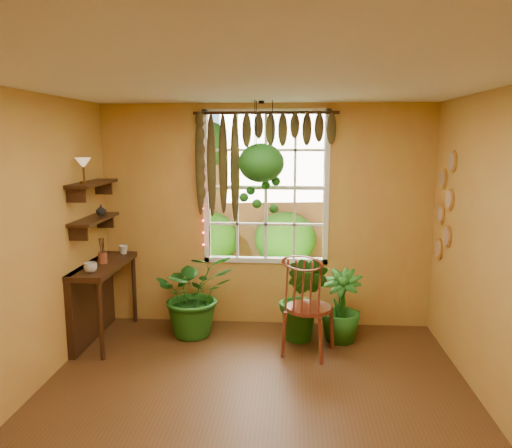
{
  "coord_description": "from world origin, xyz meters",
  "views": [
    {
      "loc": [
        0.32,
        -3.73,
        2.29
      ],
      "look_at": [
        -0.04,
        1.15,
        1.45
      ],
      "focal_mm": 35.0,
      "sensor_mm": 36.0,
      "label": 1
    }
  ],
  "objects": [
    {
      "name": "floor",
      "position": [
        0.0,
        0.0,
        0.0
      ],
      "size": [
        4.5,
        4.5,
        0.0
      ],
      "primitive_type": "plane",
      "color": "#522E17",
      "rests_on": "ground"
    },
    {
      "name": "string_lights",
      "position": [
        -0.76,
        2.19,
        1.75
      ],
      "size": [
        0.03,
        0.03,
        1.54
      ],
      "primitive_type": null,
      "color": "#FF2633",
      "rests_on": "window"
    },
    {
      "name": "potted_plant_right",
      "position": [
        0.89,
        1.74,
        0.41
      ],
      "size": [
        0.61,
        0.61,
        0.83
      ],
      "primitive_type": "imported",
      "rotation": [
        0.0,
        0.0,
        -0.41
      ],
      "color": "#165516",
      "rests_on": "floor"
    },
    {
      "name": "shelf_upper",
      "position": [
        -1.88,
        1.6,
        1.8
      ],
      "size": [
        0.25,
        0.9,
        0.04
      ],
      "primitive_type": "cube",
      "color": "#361F0E",
      "rests_on": "wall_left"
    },
    {
      "name": "window",
      "position": [
        0.0,
        2.28,
        1.7
      ],
      "size": [
        1.52,
        0.1,
        1.86
      ],
      "color": "white",
      "rests_on": "wall_back"
    },
    {
      "name": "potted_plant_left",
      "position": [
        -0.8,
        1.79,
        0.5
      ],
      "size": [
        1.11,
        1.04,
        1.0
      ],
      "primitive_type": "imported",
      "rotation": [
        0.0,
        0.0,
        0.34
      ],
      "color": "#165516",
      "rests_on": "floor"
    },
    {
      "name": "potted_plant_mid",
      "position": [
        0.46,
        1.7,
        0.51
      ],
      "size": [
        0.7,
        0.64,
        1.02
      ],
      "primitive_type": "imported",
      "rotation": [
        0.0,
        0.0,
        -0.43
      ],
      "color": "#165516",
      "rests_on": "floor"
    },
    {
      "name": "valance_vine",
      "position": [
        -0.08,
        2.16,
        2.28
      ],
      "size": [
        1.7,
        0.12,
        1.1
      ],
      "color": "#361F0E",
      "rests_on": "window"
    },
    {
      "name": "cup_a",
      "position": [
        -1.78,
        1.2,
        0.95
      ],
      "size": [
        0.17,
        0.17,
        0.11
      ],
      "primitive_type": "imported",
      "rotation": [
        0.0,
        0.0,
        -0.27
      ],
      "color": "silver",
      "rests_on": "counter_ledge"
    },
    {
      "name": "wall_left",
      "position": [
        -2.0,
        0.0,
        1.35
      ],
      "size": [
        0.0,
        4.5,
        4.5
      ],
      "primitive_type": "plane",
      "rotation": [
        1.57,
        0.0,
        1.57
      ],
      "color": "gold",
      "rests_on": "floor"
    },
    {
      "name": "hanging_basket",
      "position": [
        -0.03,
        1.89,
        1.96
      ],
      "size": [
        0.52,
        0.52,
        1.26
      ],
      "color": "black",
      "rests_on": "ceiling"
    },
    {
      "name": "windsor_chair",
      "position": [
        0.5,
        1.35,
        0.37
      ],
      "size": [
        0.62,
        0.63,
        1.29
      ],
      "rotation": [
        0.0,
        0.0,
        -0.36
      ],
      "color": "brown",
      "rests_on": "floor"
    },
    {
      "name": "wall_plates",
      "position": [
        1.98,
        1.79,
        1.55
      ],
      "size": [
        0.04,
        0.32,
        1.1
      ],
      "primitive_type": null,
      "color": "beige",
      "rests_on": "wall_right"
    },
    {
      "name": "backyard",
      "position": [
        0.24,
        6.87,
        1.28
      ],
      "size": [
        14.0,
        10.0,
        12.0
      ],
      "color": "#275919",
      "rests_on": "ground"
    },
    {
      "name": "shelf_lower",
      "position": [
        -1.88,
        1.6,
        1.4
      ],
      "size": [
        0.25,
        0.9,
        0.04
      ],
      "primitive_type": "cube",
      "color": "#361F0E",
      "rests_on": "wall_left"
    },
    {
      "name": "tiffany_lamp",
      "position": [
        -1.86,
        1.35,
        2.02
      ],
      "size": [
        0.16,
        0.16,
        0.27
      ],
      "color": "brown",
      "rests_on": "shelf_upper"
    },
    {
      "name": "brush_jar",
      "position": [
        -1.8,
        1.59,
        1.04
      ],
      "size": [
        0.1,
        0.1,
        0.37
      ],
      "color": "brown",
      "rests_on": "counter_ledge"
    },
    {
      "name": "counter_ledge",
      "position": [
        -1.91,
        1.6,
        0.55
      ],
      "size": [
        0.4,
        1.2,
        0.9
      ],
      "color": "#361F0E",
      "rests_on": "floor"
    },
    {
      "name": "ceiling",
      "position": [
        0.0,
        0.0,
        2.7
      ],
      "size": [
        4.5,
        4.5,
        0.0
      ],
      "primitive_type": "plane",
      "rotation": [
        3.14,
        0.0,
        0.0
      ],
      "color": "white",
      "rests_on": "wall_back"
    },
    {
      "name": "wall_back",
      "position": [
        0.0,
        2.25,
        1.35
      ],
      "size": [
        4.0,
        0.0,
        4.0
      ],
      "primitive_type": "plane",
      "rotation": [
        1.57,
        0.0,
        0.0
      ],
      "color": "gold",
      "rests_on": "floor"
    },
    {
      "name": "cup_b",
      "position": [
        -1.72,
        2.05,
        0.95
      ],
      "size": [
        0.13,
        0.13,
        0.11
      ],
      "primitive_type": "imported",
      "rotation": [
        0.0,
        0.0,
        -0.16
      ],
      "color": "beige",
      "rests_on": "counter_ledge"
    },
    {
      "name": "shelf_vase",
      "position": [
        -1.87,
        1.79,
        1.48
      ],
      "size": [
        0.13,
        0.13,
        0.12
      ],
      "primitive_type": "imported",
      "rotation": [
        0.0,
        0.0,
        0.11
      ],
      "color": "#B2AD99",
      "rests_on": "shelf_lower"
    }
  ]
}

